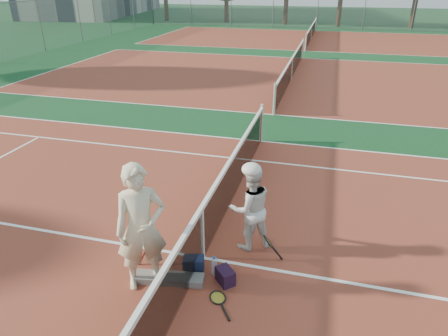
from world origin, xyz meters
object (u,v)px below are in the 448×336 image
object	(u,v)px
net_main	(202,233)
sports_bag_navy	(194,265)
racket_red	(151,249)
racket_spare	(218,298)
player_b	(250,208)
player_a	(141,228)
racket_black_held	(268,249)
water_bottle	(214,266)
sports_bag_purple	(225,276)

from	to	relation	value
net_main	sports_bag_navy	bearing A→B (deg)	-97.48
racket_red	racket_spare	xyz separation A→B (m)	(1.27, -0.51, -0.26)
net_main	player_b	distance (m)	0.91
racket_red	player_b	bearing A→B (deg)	-0.50
player_a	racket_black_held	xyz separation A→B (m)	(1.72, 0.98, -0.75)
net_main	player_a	xyz separation A→B (m)	(-0.66, -0.80, 0.50)
racket_red	water_bottle	bearing A→B (deg)	-31.64
player_b	racket_red	distance (m)	1.77
racket_spare	racket_red	bearing A→B (deg)	32.16
sports_bag_purple	player_a	bearing A→B (deg)	-164.83
player_a	racket_red	world-z (taller)	player_a
racket_black_held	racket_spare	world-z (taller)	racket_black_held
sports_bag_navy	racket_red	bearing A→B (deg)	178.15
racket_black_held	water_bottle	size ratio (longest dim) A/B	1.73
net_main	sports_bag_navy	distance (m)	0.52
net_main	sports_bag_navy	size ratio (longest dim) A/B	33.67
racket_black_held	racket_red	bearing A→B (deg)	-11.08
racket_red	water_bottle	distance (m)	1.08
sports_bag_purple	racket_black_held	bearing A→B (deg)	50.30
racket_red	water_bottle	size ratio (longest dim) A/B	1.81
racket_spare	water_bottle	bearing A→B (deg)	-14.41
racket_spare	sports_bag_purple	xyz separation A→B (m)	(0.02, 0.36, 0.11)
racket_red	sports_bag_navy	world-z (taller)	racket_red
net_main	sports_bag_navy	world-z (taller)	net_main
player_a	racket_red	distance (m)	0.88
sports_bag_navy	sports_bag_purple	xyz separation A→B (m)	(0.56, -0.13, -0.01)
net_main	water_bottle	size ratio (longest dim) A/B	36.60
net_main	racket_red	size ratio (longest dim) A/B	20.25
player_a	player_b	world-z (taller)	player_a
racket_black_held	water_bottle	bearing A→B (deg)	7.32
player_b	racket_black_held	world-z (taller)	player_b
player_a	water_bottle	size ratio (longest dim) A/B	6.72
player_b	racket_red	xyz separation A→B (m)	(-1.46, -0.87, -0.50)
player_b	water_bottle	xyz separation A→B (m)	(-0.39, -0.88, -0.62)
player_a	racket_spare	bearing A→B (deg)	-35.09
racket_spare	player_b	bearing A→B (deg)	-43.58
water_bottle	racket_red	bearing A→B (deg)	179.63
player_a	sports_bag_navy	distance (m)	1.16
net_main	sports_bag_purple	bearing A→B (deg)	-43.05
net_main	racket_red	bearing A→B (deg)	-157.41
player_b	racket_spare	world-z (taller)	player_b
player_b	racket_black_held	bearing A→B (deg)	105.42
player_b	racket_red	size ratio (longest dim) A/B	2.83
net_main	water_bottle	bearing A→B (deg)	-48.67
water_bottle	sports_bag_purple	bearing A→B (deg)	-33.62
racket_spare	sports_bag_purple	world-z (taller)	sports_bag_purple
water_bottle	racket_spare	bearing A→B (deg)	-68.51
sports_bag_purple	water_bottle	size ratio (longest dim) A/B	1.01
net_main	racket_black_held	xyz separation A→B (m)	(1.06, 0.18, -0.25)
racket_spare	sports_bag_navy	distance (m)	0.74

